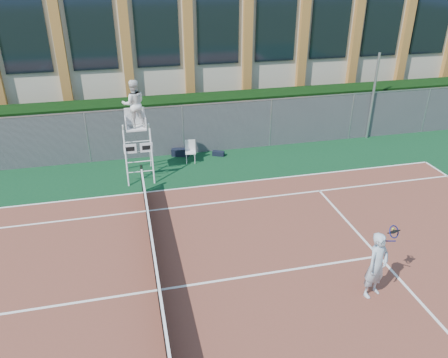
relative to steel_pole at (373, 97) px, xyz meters
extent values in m
plane|color=#233814|center=(-10.92, -8.70, -2.03)|extent=(120.00, 120.00, 0.00)
cube|color=#0C381C|center=(-10.92, -7.70, -2.02)|extent=(36.00, 20.00, 0.01)
cube|color=brown|center=(-10.92, -8.70, -2.01)|extent=(23.77, 10.97, 0.02)
cylinder|color=black|center=(-10.92, -3.10, -1.48)|extent=(0.10, 0.10, 1.10)
cube|color=black|center=(-10.92, -8.70, -1.57)|extent=(0.03, 11.00, 0.86)
cube|color=white|center=(-10.92, -8.70, -1.11)|extent=(0.06, 11.20, 0.07)
cube|color=black|center=(-10.92, 1.30, -0.93)|extent=(40.00, 1.40, 2.20)
cube|color=beige|center=(-10.92, 9.30, 1.97)|extent=(44.00, 10.00, 8.00)
cylinder|color=#9EA0A5|center=(0.00, 0.00, 0.00)|extent=(0.12, 0.12, 4.05)
cylinder|color=white|center=(-11.43, -2.24, -1.01)|extent=(0.06, 0.58, 2.12)
cylinder|color=white|center=(-10.45, -2.24, -1.01)|extent=(0.06, 0.58, 2.12)
cylinder|color=white|center=(-11.43, -1.16, -1.01)|extent=(0.06, 0.58, 2.12)
cylinder|color=white|center=(-10.45, -1.16, -1.01)|extent=(0.06, 0.58, 2.12)
cube|color=white|center=(-10.94, -1.70, 0.00)|extent=(0.76, 0.65, 0.06)
cube|color=white|center=(-10.94, -1.40, 0.38)|extent=(0.76, 0.05, 0.65)
cube|color=white|center=(-11.24, -2.14, -0.66)|extent=(0.48, 0.03, 0.37)
cube|color=white|center=(-10.63, -2.14, -0.66)|extent=(0.48, 0.03, 0.37)
imported|color=white|center=(-10.94, -1.65, 0.92)|extent=(0.92, 0.74, 1.79)
cube|color=silver|center=(-8.77, -0.88, -1.56)|extent=(0.49, 0.49, 0.04)
cube|color=silver|center=(-8.75, -0.69, -1.31)|extent=(0.44, 0.10, 0.47)
cylinder|color=silver|center=(-8.97, -1.03, -1.80)|extent=(0.03, 0.03, 0.44)
cylinder|color=silver|center=(-8.62, -1.08, -1.80)|extent=(0.03, 0.03, 0.44)
cylinder|color=silver|center=(-8.92, -0.68, -1.80)|extent=(0.03, 0.03, 0.44)
cylinder|color=silver|center=(-8.57, -0.73, -1.80)|extent=(0.03, 0.03, 0.44)
cube|color=black|center=(-9.11, -0.10, -1.85)|extent=(0.81, 0.50, 0.32)
cube|color=black|center=(-7.48, -0.48, -1.91)|extent=(0.56, 0.43, 0.21)
imported|color=silver|center=(-5.56, -10.09, -1.08)|extent=(0.78, 0.65, 1.82)
torus|color=#161853|center=(-5.08, -9.85, -0.32)|extent=(0.38, 0.30, 0.30)
sphere|color=#CCE533|center=(-4.98, -9.67, -0.37)|extent=(0.07, 0.07, 0.07)
camera|label=1|loc=(-11.25, -17.71, 5.72)|focal=35.00mm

